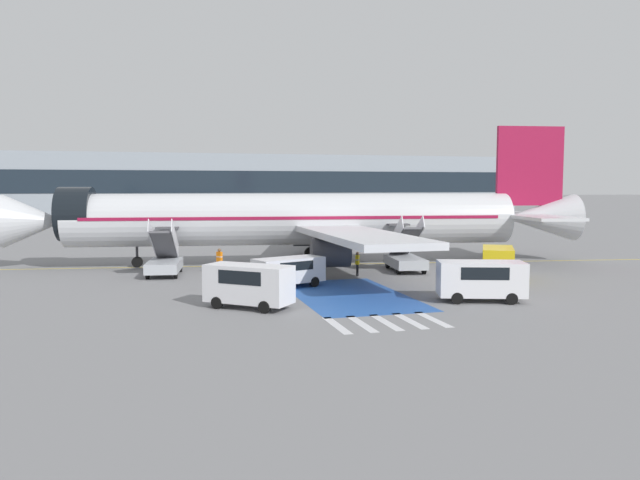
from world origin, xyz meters
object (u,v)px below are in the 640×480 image
boarding_stairs_forward (164,261)px  terminal_building (225,185)px  airliner (302,219)px  boarding_stairs_aft (405,257)px  service_van_3 (498,260)px  fuel_tanker (331,225)px  ground_crew_0 (357,262)px  ground_crew_1 (219,259)px  traffic_cone_0 (488,262)px  service_van_1 (249,283)px  baggage_cart (282,272)px  service_van_0 (289,269)px  ground_crew_2 (323,258)px  service_van_2 (481,278)px

boarding_stairs_forward → terminal_building: 89.90m
airliner → boarding_stairs_aft: bearing=-122.3°
airliner → terminal_building: (3.86, 85.44, 2.75)m
boarding_stairs_forward → airliner: bearing=24.1°
airliner → service_van_3: 15.73m
fuel_tanker → ground_crew_0: bearing=-5.3°
fuel_tanker → ground_crew_0: fuel_tanker is taller
ground_crew_0 → ground_crew_1: size_ratio=0.92×
traffic_cone_0 → boarding_stairs_aft: bearing=-175.7°
airliner → service_van_1: size_ratio=9.82×
boarding_stairs_aft → ground_crew_0: (-4.27, -1.54, -0.03)m
fuel_tanker → baggage_cart: 28.63m
boarding_stairs_forward → ground_crew_1: (3.82, -0.48, 0.08)m
ground_crew_0 → service_van_0: bearing=151.5°
ground_crew_1 → terminal_building: bearing=133.2°
ground_crew_1 → terminal_building: terminal_building is taller
boarding_stairs_aft → fuel_tanker: 26.66m
ground_crew_0 → airliner: bearing=48.5°
airliner → boarding_stairs_forward: airliner is taller
service_van_3 → ground_crew_0: service_van_3 is taller
traffic_cone_0 → terminal_building: 91.22m
boarding_stairs_forward → fuel_tanker: (19.40, 24.09, 0.75)m
boarding_stairs_aft → service_van_0: (-9.97, -4.92, 0.11)m
ground_crew_1 → ground_crew_2: ground_crew_1 is taller
ground_crew_1 → ground_crew_2: 7.71m
service_van_2 → fuel_tanker: bearing=14.1°
fuel_tanker → traffic_cone_0: size_ratio=14.99×
service_van_3 → traffic_cone_0: bearing=95.2°
boarding_stairs_forward → ground_crew_1: size_ratio=2.92×
boarding_stairs_aft → service_van_2: bearing=-85.4°
boarding_stairs_aft → service_van_0: size_ratio=1.14×
terminal_building → service_van_2: bearing=-88.9°
airliner → ground_crew_1: airliner is taller
ground_crew_2 → terminal_building: 89.20m
ground_crew_0 → ground_crew_2: ground_crew_0 is taller
boarding_stairs_aft → terminal_building: 91.21m
boarding_stairs_forward → ground_crew_0: boarding_stairs_forward is taller
service_van_0 → baggage_cart: service_van_0 is taller
service_van_2 → boarding_stairs_forward: bearing=66.4°
airliner → boarding_stairs_forward: (-10.81, -3.09, -2.66)m
ground_crew_0 → baggage_cart: bearing=100.5°
baggage_cart → ground_crew_0: ground_crew_0 is taller
fuel_tanker → service_van_3: bearing=11.8°
fuel_tanker → service_van_2: (-2.81, -38.91, -0.44)m
fuel_tanker → ground_crew_0: 28.82m
ground_crew_2 → traffic_cone_0: size_ratio=2.39×
fuel_tanker → terminal_building: bearing=-168.4°
service_van_0 → boarding_stairs_forward: bearing=24.0°
boarding_stairs_forward → baggage_cart: size_ratio=1.88×
ground_crew_0 → traffic_cone_0: ground_crew_0 is taller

